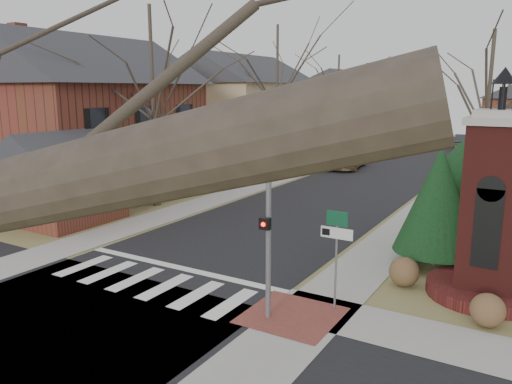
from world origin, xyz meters
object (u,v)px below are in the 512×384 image
Objects in this scene: traffic_signal_pole at (268,223)px; pickup_truck at (345,158)px; brick_gate_monument at (490,224)px; distant_car at (464,142)px; sign_post at (336,240)px.

pickup_truck is (-7.38, 25.10, -1.85)m from traffic_signal_pole.
brick_gate_monument is (4.70, 4.42, -0.42)m from traffic_signal_pole.
traffic_signal_pole is 0.95× the size of distant_car.
traffic_signal_pole is at bearing 83.43° from distant_car.
brick_gate_monument is at bearing 90.73° from distant_car.
distant_car reaches higher than pickup_truck.
traffic_signal_pole is at bearing -136.76° from brick_gate_monument.
brick_gate_monument reaches higher than distant_car.
sign_post is at bearing 85.32° from distant_car.
sign_post is at bearing 47.57° from traffic_signal_pole.
sign_post reaches higher than distant_car.
pickup_truck is 17.98m from distant_car.
distant_car is (5.91, 16.97, 0.04)m from pickup_truck.
sign_post is at bearing -77.38° from pickup_truck.
sign_post reaches higher than pickup_truck.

